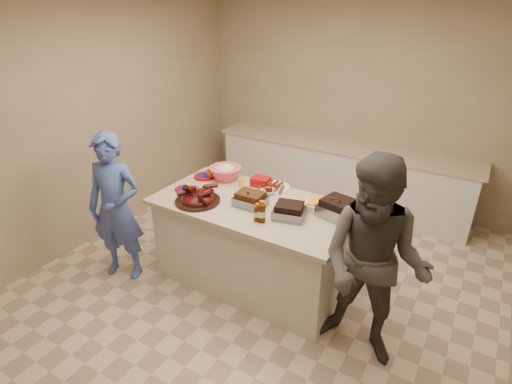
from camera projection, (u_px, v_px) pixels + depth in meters
The scene contains 20 objects.
room at pixel (260, 285), 4.16m from camera, with size 4.50×5.00×2.70m, color tan, non-canonical shape.
back_counter at pixel (339, 174), 5.66m from camera, with size 3.60×0.64×0.90m, color silver, non-canonical shape.
island at pixel (254, 280), 4.24m from camera, with size 1.94×1.02×0.92m, color silver, non-canonical shape.
rib_platter at pixel (198, 202), 3.87m from camera, with size 0.44×0.44×0.18m, color #410B0A, non-canonical shape.
pulled_pork_tray at pixel (250, 206), 3.80m from camera, with size 0.29×0.22×0.09m, color #47230F.
brisket_tray at pixel (289, 217), 3.60m from camera, with size 0.28×0.23×0.08m, color black.
roasting_pan at pixel (336, 216), 3.62m from camera, with size 0.28×0.28×0.11m, color gray.
coleslaw_bowl at pixel (226, 179), 4.36m from camera, with size 0.35×0.35×0.24m, color #E74660, non-canonical shape.
sausage_plate at pixel (274, 188), 4.15m from camera, with size 0.33×0.33×0.05m, color silver.
mac_cheese_dish at pixel (323, 209), 3.74m from camera, with size 0.33×0.24×0.09m, color orange.
bbq_bottle_a at pixel (262, 222), 3.52m from camera, with size 0.07×0.07×0.21m, color #391703.
bbq_bottle_b at pixel (257, 220), 3.54m from camera, with size 0.06×0.06×0.17m, color #391703.
mustard_bottle at pixel (241, 188), 4.16m from camera, with size 0.05×0.05×0.13m, color yellow.
sauce_bowl at pixel (269, 193), 4.04m from camera, with size 0.14×0.04×0.14m, color silver.
plate_stack_large at pixel (204, 177), 4.40m from camera, with size 0.22×0.22×0.03m, color #98050C.
plate_stack_small at pixel (183, 190), 4.11m from camera, with size 0.17×0.17×0.02m, color #98050C.
plastic_cup at pixel (211, 178), 4.38m from camera, with size 0.10×0.09×0.10m, color #AA7114.
basket_stack at pixel (261, 186), 4.20m from camera, with size 0.19×0.14×0.09m, color #98050C.
guest_blue at pixel (127, 271), 4.37m from camera, with size 0.57×1.57×0.38m, color #435AAA.
guest_gray at pixel (360, 349), 3.40m from camera, with size 0.85×1.75×0.66m, color #494642.
Camera 1 is at (1.68, -2.87, 2.68)m, focal length 28.00 mm.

